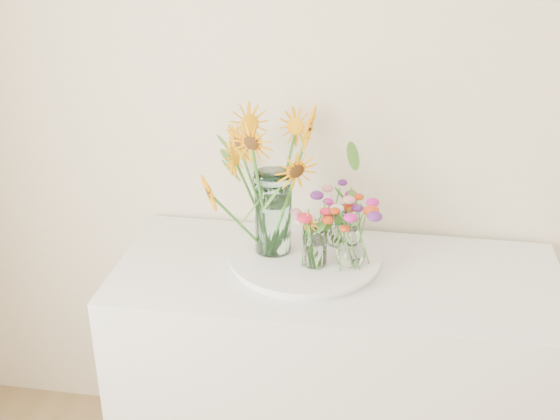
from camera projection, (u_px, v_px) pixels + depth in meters
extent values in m
cube|color=white|center=(332.00, 386.00, 2.39)|extent=(1.40, 0.60, 0.90)
cylinder|color=white|center=(305.00, 259.00, 2.25)|extent=(0.46, 0.46, 0.02)
cylinder|color=#BEEBF2|center=(273.00, 213.00, 2.21)|extent=(0.15, 0.15, 0.27)
cylinder|color=white|center=(315.00, 246.00, 2.16)|extent=(0.09, 0.09, 0.13)
cylinder|color=white|center=(339.00, 227.00, 2.28)|extent=(0.08, 0.08, 0.13)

